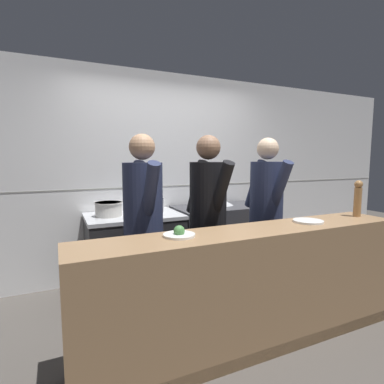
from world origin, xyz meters
The scene contains 14 objects.
ground_plane centered at (0.00, 0.00, 0.00)m, with size 14.00×14.00×0.00m, color #4C4742.
wall_back_tiled centered at (0.00, 1.50, 1.30)m, with size 8.00×0.06×2.60m.
oven_range centered at (-0.53, 1.10, 0.44)m, with size 1.06×0.71×0.88m.
prep_counter centered at (0.60, 1.10, 0.45)m, with size 1.17×0.65×0.90m.
pass_counter centered at (0.07, -0.34, 0.48)m, with size 2.79×0.45×0.96m.
stock_pot centered at (-0.81, 1.11, 0.96)m, with size 0.30×0.30×0.16m.
sauce_pot centered at (-0.32, 1.16, 0.97)m, with size 0.35×0.35×0.17m.
mixing_bowl_steel centered at (0.68, 1.18, 0.94)m, with size 0.28×0.28×0.08m.
plated_dish_main centered at (-0.54, -0.29, 0.98)m, with size 0.23×0.23×0.08m.
plated_dish_appetiser centered at (0.67, -0.32, 0.97)m, with size 0.26×0.26×0.02m.
pepper_mill centered at (1.29, -0.32, 1.14)m, with size 0.08×0.08×0.35m.
chef_head_cook centered at (-0.62, 0.35, 0.96)m, with size 0.36×0.75×1.73m.
chef_sous centered at (-0.01, 0.27, 0.96)m, with size 0.38×0.76×1.73m.
chef_line centered at (0.73, 0.33, 0.96)m, with size 0.36×0.75×1.73m.
Camera 1 is at (-1.32, -2.23, 1.51)m, focal length 28.00 mm.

